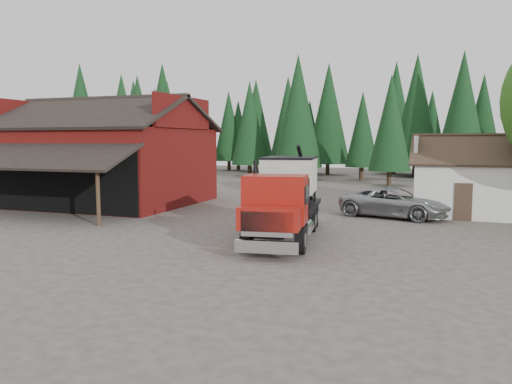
% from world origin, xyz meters
% --- Properties ---
extents(ground, '(120.00, 120.00, 0.00)m').
position_xyz_m(ground, '(0.00, 0.00, 0.00)').
color(ground, '#493F39').
rests_on(ground, ground).
extents(red_barn, '(12.80, 13.63, 7.18)m').
position_xyz_m(red_barn, '(-11.00, 9.90, 2.69)').
color(red_barn, '#601510').
rests_on(red_barn, ground).
extents(farmhouse, '(8.60, 6.42, 4.65)m').
position_xyz_m(farmhouse, '(13.00, 13.00, 1.67)').
color(farmhouse, silver).
rests_on(farmhouse, ground).
extents(conifer_backdrop, '(76.00, 16.00, 16.00)m').
position_xyz_m(conifer_backdrop, '(0.00, 42.00, 0.00)').
color(conifer_backdrop, black).
rests_on(conifer_backdrop, ground).
extents(near_pine_a, '(4.40, 4.40, 11.40)m').
position_xyz_m(near_pine_a, '(-22.00, 28.00, 6.39)').
color(near_pine_a, '#382619').
rests_on(near_pine_a, ground).
extents(near_pine_b, '(3.96, 3.96, 10.40)m').
position_xyz_m(near_pine_b, '(6.00, 30.00, 5.89)').
color(near_pine_b, '#382619').
rests_on(near_pine_b, ground).
extents(near_pine_d, '(5.28, 5.28, 13.40)m').
position_xyz_m(near_pine_d, '(-4.00, 34.00, 7.39)').
color(near_pine_d, '#382619').
rests_on(near_pine_d, ground).
extents(feed_truck, '(3.64, 9.21, 4.04)m').
position_xyz_m(feed_truck, '(3.97, 2.30, 1.89)').
color(feed_truck, black).
rests_on(feed_truck, ground).
extents(silver_car, '(6.37, 4.10, 1.63)m').
position_xyz_m(silver_car, '(8.00, 10.00, 0.82)').
color(silver_car, '#94979A').
rests_on(silver_car, ground).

